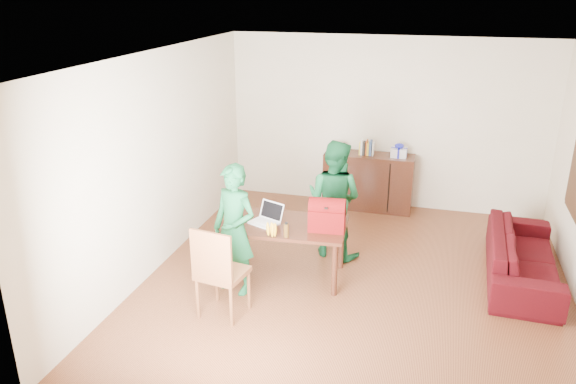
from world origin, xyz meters
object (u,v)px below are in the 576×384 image
(chair, at_px, (222,289))
(bottle, at_px, (286,230))
(person_far, at_px, (334,199))
(laptop, at_px, (264,220))
(person_near, at_px, (235,230))
(table, at_px, (284,230))
(sofa, at_px, (523,257))
(red_bag, at_px, (327,218))

(chair, xyz_separation_m, bottle, (0.54, 0.66, 0.48))
(person_far, relative_size, laptop, 3.93)
(person_near, relative_size, person_far, 0.99)
(table, distance_m, sofa, 2.94)
(person_near, bearing_deg, chair, -67.05)
(laptop, bearing_deg, sofa, 37.03)
(red_bag, bearing_deg, person_near, -161.34)
(person_near, bearing_deg, bottle, 30.48)
(red_bag, bearing_deg, person_far, 89.82)
(table, height_order, sofa, table)
(person_far, bearing_deg, table, 75.04)
(laptop, relative_size, bottle, 2.26)
(person_near, xyz_separation_m, red_bag, (0.99, 0.44, 0.08))
(person_far, height_order, red_bag, person_far)
(table, distance_m, bottle, 0.41)
(laptop, height_order, red_bag, red_bag)
(sofa, bearing_deg, red_bag, 110.39)
(chair, bearing_deg, person_near, 103.38)
(table, bearing_deg, chair, -116.09)
(person_far, xyz_separation_m, bottle, (-0.34, -1.11, 0.01))
(table, bearing_deg, person_far, 54.55)
(table, bearing_deg, laptop, -167.91)
(chair, height_order, sofa, chair)
(bottle, height_order, sofa, bottle)
(person_near, height_order, sofa, person_near)
(person_far, xyz_separation_m, sofa, (2.37, -0.05, -0.49))
(chair, xyz_separation_m, sofa, (3.24, 1.72, -0.02))
(person_far, bearing_deg, sofa, -164.74)
(laptop, bearing_deg, person_far, 72.73)
(person_near, distance_m, sofa, 3.53)
(laptop, bearing_deg, person_near, -95.76)
(person_near, height_order, person_far, person_far)
(person_far, distance_m, red_bag, 0.81)
(table, xyz_separation_m, laptop, (-0.23, -0.07, 0.13))
(chair, height_order, person_near, person_near)
(person_far, height_order, bottle, person_far)
(sofa, bearing_deg, person_far, 91.05)
(person_far, relative_size, bottle, 8.88)
(red_bag, height_order, sofa, red_bag)
(person_near, bearing_deg, laptop, 79.84)
(laptop, distance_m, red_bag, 0.78)
(chair, bearing_deg, table, 76.68)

